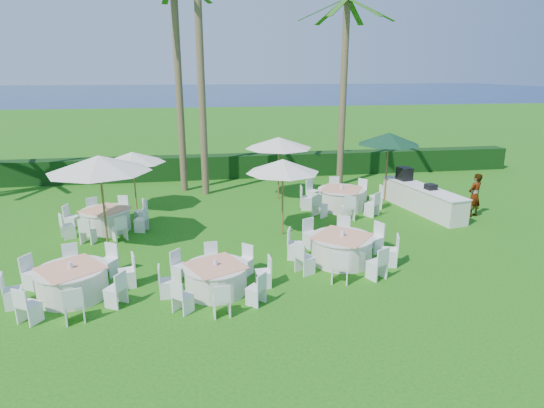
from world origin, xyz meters
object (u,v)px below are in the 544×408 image
Objects in this scene: umbrella_b at (283,166)px; staff_person at (475,195)px; umbrella_d at (279,143)px; banquet_table_d at (106,219)px; umbrella_c at (132,157)px; buffet_table at (422,198)px; banquet_table_c at (342,248)px; umbrella_a at (99,164)px; umbrella_green at (389,139)px; banquet_table_a at (72,281)px; banquet_table_b at (216,278)px; banquet_table_f at (341,198)px.

umbrella_b reaches higher than staff_person.
banquet_table_d is at bearing -155.69° from umbrella_d.
umbrella_d is (5.99, 0.88, 0.29)m from umbrella_c.
umbrella_b reaches higher than buffet_table.
banquet_table_c is 9.27m from umbrella_c.
banquet_table_c reaches higher than banquet_table_d.
umbrella_a reaches higher than umbrella_d.
umbrella_d reaches higher than umbrella_b.
umbrella_a is 1.08× the size of umbrella_green.
banquet_table_a is 7.39m from banquet_table_c.
umbrella_green is (11.05, 3.66, -0.01)m from umbrella_a.
banquet_table_c is 0.99× the size of umbrella_a.
banquet_table_b is at bearing -55.71° from banquet_table_d.
umbrella_b is 0.60× the size of buffet_table.
umbrella_green is (2.30, 0.95, 2.25)m from banquet_table_f.
buffet_table is at bearing 9.11° from umbrella_a.
banquet_table_d is at bearing -25.00° from staff_person.
banquet_table_c is 7.25m from staff_person.
staff_person is (13.51, 0.89, -1.85)m from umbrella_a.
buffet_table is (12.16, 0.34, 0.14)m from banquet_table_d.
umbrella_a is 1.25× the size of umbrella_c.
umbrella_b reaches higher than banquet_table_b.
umbrella_a reaches higher than banquet_table_d.
staff_person is at bearing 17.69° from banquet_table_a.
banquet_table_a is 14.41m from staff_person.
banquet_table_b is at bearing -48.53° from umbrella_a.
umbrella_green is at bearing 114.74° from buffet_table.
umbrella_d is 1.70× the size of staff_person.
umbrella_b is 6.33m from umbrella_green.
banquet_table_d reaches higher than banquet_table_b.
banquet_table_c is at bearing 5.71° from staff_person.
banquet_table_c is 1.20× the size of umbrella_b.
banquet_table_c is 7.87m from umbrella_a.
umbrella_c is (0.78, 2.18, 1.80)m from banquet_table_d.
banquet_table_a is 1.15× the size of umbrella_b.
staff_person is at bearing -48.38° from umbrella_green.
umbrella_d is 0.98× the size of umbrella_green.
banquet_table_f is at bearing 41.51° from umbrella_b.
banquet_table_d is at bearing 124.29° from banquet_table_b.
staff_person is (6.39, 3.39, 0.43)m from banquet_table_c.
buffet_table is at bearing 1.59° from banquet_table_d.
umbrella_a is at bearing -162.78° from banquet_table_f.
umbrella_green is 1.73× the size of staff_person.
staff_person is (7.69, 0.78, -1.56)m from umbrella_b.
umbrella_c is (-2.87, 7.54, 1.82)m from banquet_table_b.
umbrella_d is at bearing 95.16° from banquet_table_c.
umbrella_green is at bearing 32.39° from banquet_table_a.
banquet_table_f is 1.16× the size of umbrella_d.
banquet_table_d is at bearing -169.53° from umbrella_green.
umbrella_green reaches higher than banquet_table_c.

